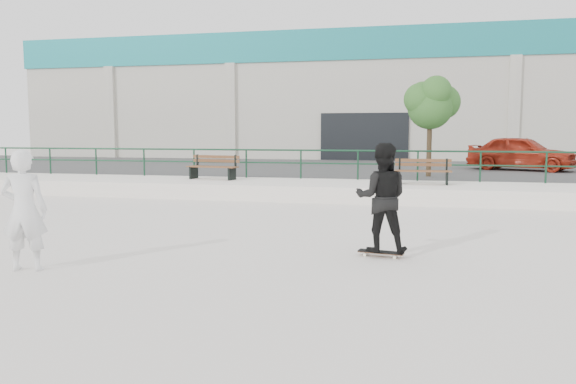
% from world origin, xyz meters
% --- Properties ---
extents(ground, '(120.00, 120.00, 0.00)m').
position_xyz_m(ground, '(0.00, 0.00, 0.00)').
color(ground, white).
rests_on(ground, ground).
extents(ledge, '(30.00, 3.00, 0.50)m').
position_xyz_m(ledge, '(0.00, 9.50, 0.25)').
color(ledge, silver).
rests_on(ledge, ground).
extents(parking_strip, '(60.00, 14.00, 0.50)m').
position_xyz_m(parking_strip, '(0.00, 18.00, 0.25)').
color(parking_strip, '#3F3F3F').
rests_on(parking_strip, ground).
extents(railing, '(28.00, 0.06, 1.03)m').
position_xyz_m(railing, '(-0.00, 10.80, 1.24)').
color(railing, '#163C26').
rests_on(railing, ledge).
extents(commercial_building, '(44.20, 16.33, 8.00)m').
position_xyz_m(commercial_building, '(-0.00, 31.99, 4.58)').
color(commercial_building, beige).
rests_on(commercial_building, ground).
extents(bench_left, '(1.89, 0.83, 0.84)m').
position_xyz_m(bench_left, '(-3.92, 9.91, 0.92)').
color(bench_left, brown).
rests_on(bench_left, ledge).
extents(bench_right, '(1.75, 0.53, 0.81)m').
position_xyz_m(bench_right, '(3.16, 9.68, 0.90)').
color(bench_right, brown).
rests_on(bench_right, ledge).
extents(tree, '(2.05, 1.82, 3.64)m').
position_xyz_m(tree, '(3.43, 12.87, 3.23)').
color(tree, '#493824').
rests_on(tree, parking_strip).
extents(red_car, '(4.69, 3.37, 1.48)m').
position_xyz_m(red_car, '(7.32, 17.13, 1.24)').
color(red_car, '#A02513').
rests_on(red_car, parking_strip).
extents(skateboard, '(0.80, 0.33, 0.09)m').
position_xyz_m(skateboard, '(2.39, 1.19, 0.07)').
color(skateboard, black).
rests_on(skateboard, ground).
extents(standing_skater, '(0.95, 0.76, 1.87)m').
position_xyz_m(standing_skater, '(2.39, 1.19, 1.03)').
color(standing_skater, black).
rests_on(standing_skater, skateboard).
extents(seated_skater, '(0.79, 0.63, 1.89)m').
position_xyz_m(seated_skater, '(-2.94, -1.02, 0.95)').
color(seated_skater, white).
rests_on(seated_skater, ground).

